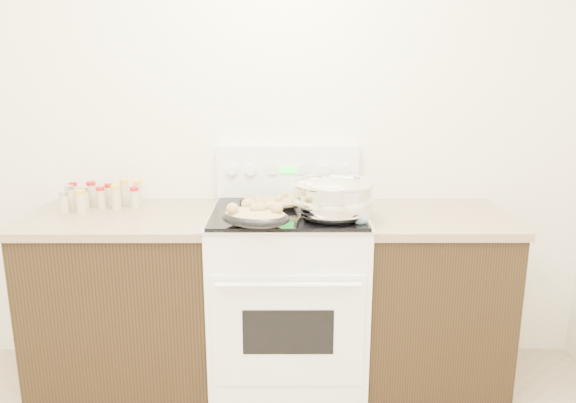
{
  "coord_description": "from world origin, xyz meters",
  "views": [
    {
      "loc": [
        0.34,
        -1.27,
        1.66
      ],
      "look_at": [
        0.35,
        1.37,
        1.0
      ],
      "focal_mm": 35.0,
      "sensor_mm": 36.0,
      "label": 1
    }
  ],
  "objects": [
    {
      "name": "mixing_bowl",
      "position": [
        0.56,
        1.28,
        1.03
      ],
      "size": [
        0.41,
        0.41,
        0.23
      ],
      "color": "silver",
      "rests_on": "kitchen_range"
    },
    {
      "name": "roasting_pan",
      "position": [
        0.2,
        1.14,
        0.99
      ],
      "size": [
        0.37,
        0.32,
        0.11
      ],
      "color": "black",
      "rests_on": "kitchen_range"
    },
    {
      "name": "counter_right",
      "position": [
        1.08,
        1.43,
        0.46
      ],
      "size": [
        0.73,
        0.67,
        0.92
      ],
      "color": "black",
      "rests_on": "ground"
    },
    {
      "name": "counter_left",
      "position": [
        -0.48,
        1.43,
        0.46
      ],
      "size": [
        0.93,
        0.67,
        0.92
      ],
      "color": "black",
      "rests_on": "ground"
    },
    {
      "name": "baking_sheet",
      "position": [
        0.31,
        1.5,
        0.96
      ],
      "size": [
        0.43,
        0.36,
        0.06
      ],
      "color": "black",
      "rests_on": "kitchen_range"
    },
    {
      "name": "kitchen_range",
      "position": [
        0.35,
        1.42,
        0.49
      ],
      "size": [
        0.78,
        0.73,
        1.22
      ],
      "color": "white",
      "rests_on": "ground"
    },
    {
      "name": "wooden_spoon",
      "position": [
        0.27,
        1.43,
        0.95
      ],
      "size": [
        0.08,
        0.25,
        0.04
      ],
      "color": "#996D46",
      "rests_on": "kitchen_range"
    },
    {
      "name": "room_shell",
      "position": [
        0.0,
        0.0,
        1.7
      ],
      "size": [
        4.1,
        3.6,
        2.75
      ],
      "color": "white",
      "rests_on": "ground"
    },
    {
      "name": "blue_ladle",
      "position": [
        0.68,
        1.21,
        0.98
      ],
      "size": [
        0.09,
        0.28,
        0.1
      ],
      "color": "#86B6C8",
      "rests_on": "kitchen_range"
    },
    {
      "name": "spice_jars",
      "position": [
        -0.63,
        1.56,
        0.98
      ],
      "size": [
        0.39,
        0.23,
        0.13
      ],
      "color": "#BFB28C",
      "rests_on": "counter_left"
    }
  ]
}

